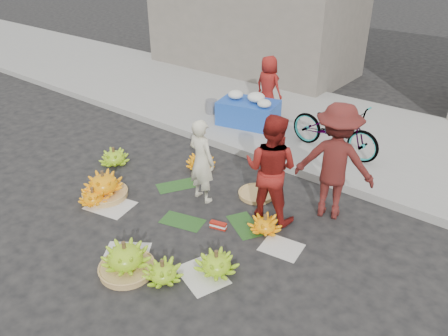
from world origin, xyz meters
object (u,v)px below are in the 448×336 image
Objects in this scene: banana_bunch_4 at (216,263)px; flower_table at (249,111)px; vendor_cream at (202,161)px; bicycle at (335,128)px; banana_bunch_0 at (104,185)px.

flower_table is at bearing 120.49° from banana_bunch_4.
vendor_cream is 0.76× the size of bicycle.
banana_bunch_4 is at bearing -170.44° from bicycle.
bicycle is (2.05, -0.10, 0.18)m from flower_table.
banana_bunch_0 is at bearing 43.02° from vendor_cream.
bicycle is (0.99, 2.68, -0.09)m from vendor_cream.
vendor_cream is at bearing 36.36° from banana_bunch_0.
vendor_cream is 2.99m from flower_table.
banana_bunch_0 is at bearing 174.22° from banana_bunch_4.
banana_bunch_4 is 3.93m from bicycle.
banana_bunch_0 is 0.57× the size of flower_table.
bicycle is (2.28, 3.63, 0.39)m from banana_bunch_0.
banana_bunch_4 is at bearing 143.23° from vendor_cream.
vendor_cream is 2.86m from bicycle.
banana_bunch_0 is at bearing -106.40° from flower_table.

